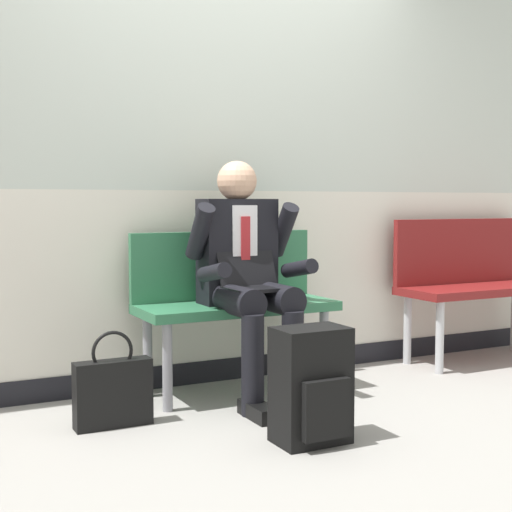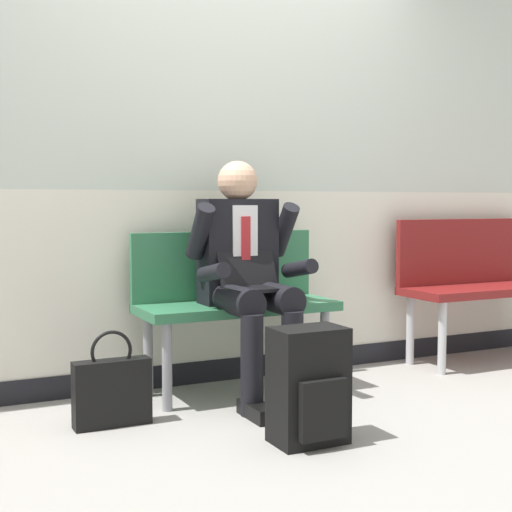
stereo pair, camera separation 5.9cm
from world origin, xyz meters
The scene contains 7 objects.
ground_plane centered at (0.00, 0.00, 0.00)m, with size 18.00×18.00×0.00m, color gray.
station_wall centered at (0.00, 0.78, 1.34)m, with size 6.72×0.14×2.70m.
bench_with_person centered at (-0.02, 0.50, 0.52)m, with size 1.06×0.42×0.86m.
bench_empty centered at (1.71, 0.50, 0.54)m, with size 1.09×0.42×0.91m.
person_seated centered at (-0.02, 0.30, 0.66)m, with size 0.57×0.70×1.24m.
backpack centered at (-0.09, -0.44, 0.24)m, with size 0.31×0.25×0.49m.
handbag centered at (-0.78, 0.16, 0.16)m, with size 0.35×0.10×0.44m.
Camera 2 is at (-1.62, -3.04, 1.02)m, focal length 50.89 mm.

